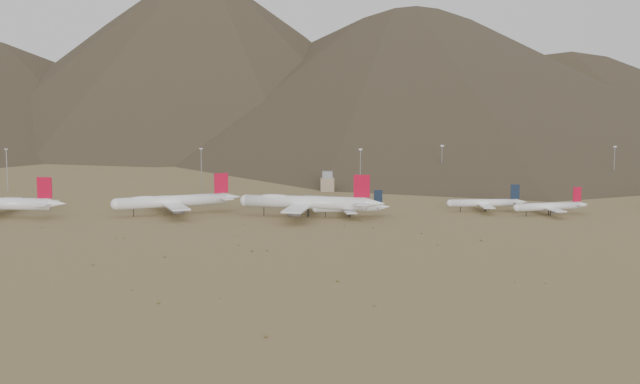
{
  "coord_description": "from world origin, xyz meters",
  "views": [
    {
      "loc": [
        5.88,
        -409.38,
        70.6
      ],
      "look_at": [
        22.3,
        30.0,
        11.63
      ],
      "focal_mm": 50.0,
      "sensor_mm": 36.0,
      "label": 1
    }
  ],
  "objects_px": {
    "control_tower": "(327,182)",
    "narrowbody_b": "(486,203)",
    "widebody_east": "(306,202)",
    "widebody_centre": "(173,201)",
    "narrowbody_a": "(350,208)"
  },
  "relations": [
    {
      "from": "widebody_east",
      "to": "narrowbody_b",
      "type": "distance_m",
      "value": 93.68
    },
    {
      "from": "widebody_centre",
      "to": "widebody_east",
      "type": "bearing_deg",
      "value": -29.04
    },
    {
      "from": "narrowbody_b",
      "to": "control_tower",
      "type": "distance_m",
      "value": 112.78
    },
    {
      "from": "widebody_centre",
      "to": "widebody_east",
      "type": "xyz_separation_m",
      "value": [
        66.82,
        -10.82,
        0.63
      ]
    },
    {
      "from": "narrowbody_b",
      "to": "control_tower",
      "type": "xyz_separation_m",
      "value": [
        -77.81,
        81.63,
        0.82
      ]
    },
    {
      "from": "widebody_east",
      "to": "narrowbody_b",
      "type": "relative_size",
      "value": 1.7
    },
    {
      "from": "widebody_centre",
      "to": "narrowbody_a",
      "type": "distance_m",
      "value": 89.19
    },
    {
      "from": "narrowbody_a",
      "to": "narrowbody_b",
      "type": "relative_size",
      "value": 0.94
    },
    {
      "from": "narrowbody_a",
      "to": "control_tower",
      "type": "relative_size",
      "value": 3.28
    },
    {
      "from": "control_tower",
      "to": "narrowbody_b",
      "type": "bearing_deg",
      "value": -46.37
    },
    {
      "from": "widebody_centre",
      "to": "widebody_east",
      "type": "distance_m",
      "value": 67.69
    },
    {
      "from": "narrowbody_a",
      "to": "narrowbody_b",
      "type": "height_order",
      "value": "narrowbody_b"
    },
    {
      "from": "widebody_centre",
      "to": "control_tower",
      "type": "height_order",
      "value": "widebody_centre"
    },
    {
      "from": "widebody_east",
      "to": "widebody_centre",
      "type": "bearing_deg",
      "value": -176.34
    },
    {
      "from": "widebody_east",
      "to": "narrowbody_a",
      "type": "relative_size",
      "value": 1.82
    }
  ]
}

